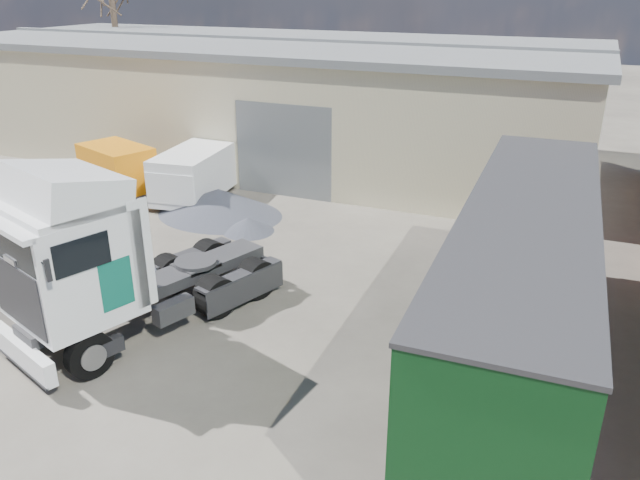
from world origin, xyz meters
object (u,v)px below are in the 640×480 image
at_px(tractor_unit, 106,266).
at_px(orange_skip, 118,174).
at_px(panel_van, 197,173).
at_px(box_trailer, 523,273).

height_order(tractor_unit, orange_skip, tractor_unit).
relative_size(tractor_unit, panel_van, 1.40).
bearing_deg(tractor_unit, orange_skip, 147.90).
xyz_separation_m(box_trailer, panel_van, (-12.77, 7.21, -1.36)).
bearing_deg(panel_van, box_trailer, -36.72).
relative_size(tractor_unit, box_trailer, 0.59).
height_order(box_trailer, panel_van, box_trailer).
xyz_separation_m(tractor_unit, orange_skip, (-6.96, 8.56, -1.00)).
height_order(panel_van, orange_skip, orange_skip).
distance_m(tractor_unit, box_trailer, 9.17).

